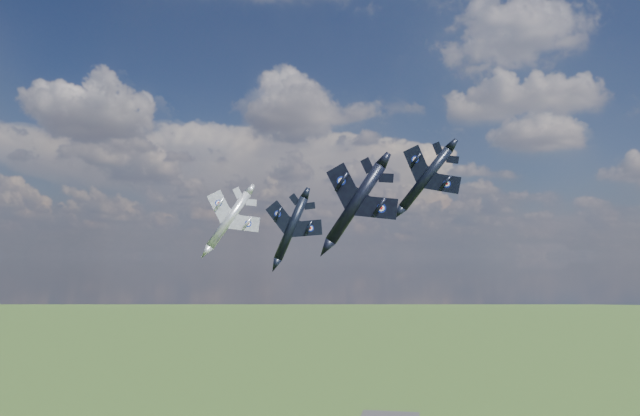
% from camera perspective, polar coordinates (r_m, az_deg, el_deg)
% --- Properties ---
extents(jet_lead_navy, '(9.74, 12.95, 6.06)m').
position_cam_1_polar(jet_lead_navy, '(86.10, -2.66, -1.86)').
color(jet_lead_navy, black).
extents(jet_right_navy, '(10.76, 14.00, 7.47)m').
position_cam_1_polar(jet_right_navy, '(64.36, 3.27, 0.43)').
color(jet_right_navy, black).
extents(jet_high_navy, '(12.64, 16.32, 9.06)m').
position_cam_1_polar(jet_high_navy, '(91.18, 9.63, 2.67)').
color(jet_high_navy, black).
extents(jet_left_silver, '(14.85, 17.37, 8.46)m').
position_cam_1_polar(jet_left_silver, '(102.82, -8.34, -1.07)').
color(jet_left_silver, gray).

